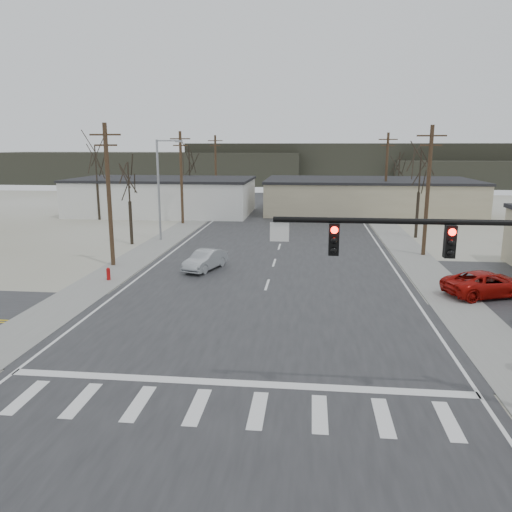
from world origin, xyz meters
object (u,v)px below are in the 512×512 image
Objects in this scene: fire_hydrant at (108,274)px; car_far_a at (302,199)px; traffic_signal_mast at (484,272)px; car_parked_red at (488,284)px; sedan_crossing at (205,260)px; car_far_b at (292,191)px.

car_far_a reaches higher than fire_hydrant.
traffic_signal_mast reaches higher than car_far_a.
fire_hydrant is at bearing 67.74° from car_parked_red.
car_far_a is at bearing 75.19° from fire_hydrant.
fire_hydrant is 0.15× the size of car_far_a.
car_far_a is at bearing -5.50° from car_parked_red.
car_parked_red is (17.36, -4.36, 0.02)m from sedan_crossing.
fire_hydrant is at bearing 141.87° from traffic_signal_mast.
sedan_crossing is at bearing 31.46° from fire_hydrant.
car_far_b is (4.01, 53.58, 0.04)m from sedan_crossing.
car_far_b is (-8.49, 71.20, -3.91)m from traffic_signal_mast.
car_far_b is (9.60, 57.00, 0.31)m from fire_hydrant.
traffic_signal_mast is 71.81m from car_far_b.
sedan_crossing is at bearing 125.36° from traffic_signal_mast.
traffic_signal_mast reaches higher than fire_hydrant.
sedan_crossing is (-12.50, 17.62, -3.95)m from traffic_signal_mast.
car_parked_red is (11.43, -44.50, -0.15)m from car_far_a.
car_far_b is at bearing 103.98° from sedan_crossing.
traffic_signal_mast is 1.75× the size of car_parked_red.
fire_hydrant is 45.06m from car_far_a.
car_parked_red reaches higher than sedan_crossing.
sedan_crossing is 0.70× the size of car_far_a.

